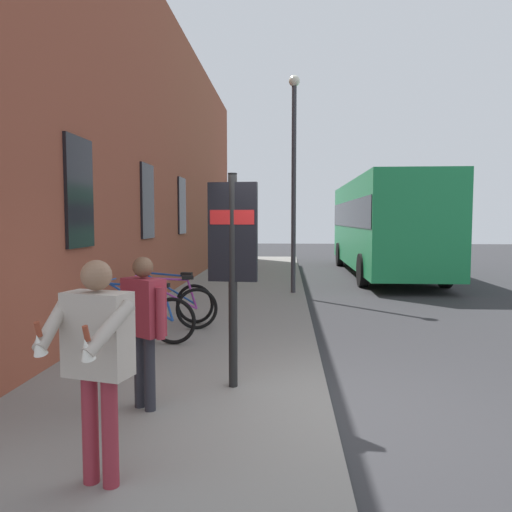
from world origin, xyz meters
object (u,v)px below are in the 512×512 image
bicycle_end_of_row (140,318)px  bicycle_nearest_sign (168,301)px  bicycle_under_window (166,308)px  city_bus (383,222)px  pedestrian_by_facade (144,317)px  tourist_with_hotdogs (96,348)px  transit_info_sign (233,246)px  street_lamp (294,166)px

bicycle_end_of_row → bicycle_nearest_sign: bearing=-2.0°
bicycle_under_window → city_bus: 11.42m
bicycle_end_of_row → pedestrian_by_facade: bearing=-162.3°
bicycle_nearest_sign → pedestrian_by_facade: (-4.12, -0.77, 0.54)m
city_bus → bicycle_under_window: bearing=150.9°
city_bus → pedestrian_by_facade: bearing=160.0°
city_bus → tourist_with_hotdogs: city_bus is taller
transit_info_sign → street_lamp: (7.26, -0.77, 1.64)m
tourist_with_hotdogs → bicycle_end_of_row: bearing=12.8°
transit_info_sign → bicycle_end_of_row: bearing=41.3°
transit_info_sign → bicycle_under_window: bearing=27.8°
bicycle_under_window → bicycle_nearest_sign: size_ratio=0.99×
street_lamp → bicycle_end_of_row: bearing=156.1°
bicycle_under_window → street_lamp: (4.51, -2.22, 2.85)m
bicycle_end_of_row → bicycle_nearest_sign: size_ratio=1.00×
bicycle_nearest_sign → city_bus: (9.25, -5.65, 1.41)m
bicycle_end_of_row → bicycle_nearest_sign: (1.55, -0.05, 0.00)m
bicycle_end_of_row → city_bus: city_bus is taller
pedestrian_by_facade → tourist_with_hotdogs: (-1.43, -0.09, 0.06)m
bicycle_end_of_row → street_lamp: street_lamp is taller
bicycle_under_window → tourist_with_hotdogs: size_ratio=1.08×
tourist_with_hotdogs → street_lamp: street_lamp is taller
pedestrian_by_facade → bicycle_end_of_row: bearing=17.7°
tourist_with_hotdogs → street_lamp: bearing=-9.0°
bicycle_under_window → tourist_with_hotdogs: (-4.90, -0.72, 0.61)m
bicycle_under_window → city_bus: (9.90, -5.52, 1.41)m
bicycle_end_of_row → bicycle_under_window: 0.91m
bicycle_end_of_row → bicycle_under_window: bearing=-11.6°
city_bus → street_lamp: street_lamp is taller
bicycle_nearest_sign → street_lamp: street_lamp is taller
tourist_with_hotdogs → street_lamp: (9.40, -1.49, 2.24)m
bicycle_end_of_row → tourist_with_hotdogs: bearing=-167.2°
tourist_with_hotdogs → bicycle_nearest_sign: bearing=8.7°
transit_info_sign → tourist_with_hotdogs: bearing=161.4°
pedestrian_by_facade → tourist_with_hotdogs: 1.44m
bicycle_under_window → bicycle_end_of_row: bearing=168.4°
tourist_with_hotdogs → pedestrian_by_facade: bearing=3.4°
street_lamp → pedestrian_by_facade: bearing=168.8°
tourist_with_hotdogs → street_lamp: 9.78m
transit_info_sign → tourist_with_hotdogs: 2.34m
bicycle_under_window → pedestrian_by_facade: pedestrian_by_facade is taller
city_bus → pedestrian_by_facade: (-13.37, 4.88, -0.87)m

